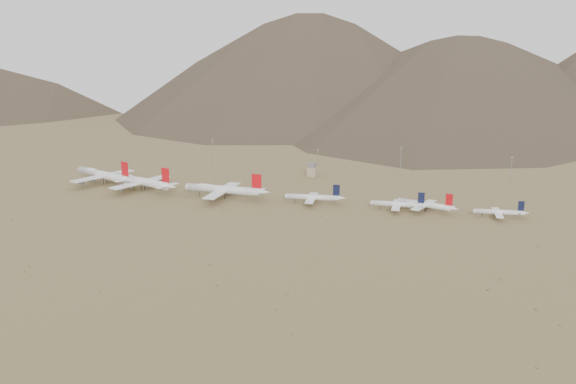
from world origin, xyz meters
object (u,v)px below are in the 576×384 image
(widebody_west, at_px, (104,175))
(narrowbody_b, at_px, (399,204))
(widebody_east, at_px, (224,189))
(narrowbody_a, at_px, (314,197))
(control_tower, at_px, (312,170))
(widebody_centre, at_px, (142,181))

(widebody_west, distance_m, narrowbody_b, 249.02)
(widebody_east, height_order, narrowbody_b, widebody_east)
(widebody_east, xyz_separation_m, narrowbody_a, (70.15, 7.34, -2.30))
(control_tower, bearing_deg, narrowbody_b, -44.09)
(widebody_west, bearing_deg, narrowbody_b, 19.25)
(widebody_centre, relative_size, narrowbody_b, 1.66)
(widebody_centre, distance_m, widebody_east, 73.81)
(widebody_east, bearing_deg, widebody_west, 172.53)
(widebody_east, distance_m, narrowbody_b, 133.60)
(narrowbody_a, xyz_separation_m, narrowbody_b, (63.15, 1.34, -0.33))
(widebody_west, xyz_separation_m, widebody_centre, (41.93, -9.47, -0.23))
(widebody_west, xyz_separation_m, narrowbody_b, (248.97, -3.94, -3.18))
(widebody_centre, xyz_separation_m, widebody_east, (73.74, -3.15, -0.32))
(narrowbody_a, bearing_deg, widebody_east, 177.12)
(narrowbody_a, height_order, narrowbody_b, narrowbody_a)
(widebody_west, distance_m, widebody_centre, 42.99)
(widebody_west, bearing_deg, control_tower, 48.14)
(widebody_west, bearing_deg, widebody_east, 13.93)
(widebody_centre, relative_size, narrowbody_a, 1.55)
(narrowbody_b, bearing_deg, widebody_east, 178.19)
(widebody_west, relative_size, control_tower, 6.05)
(widebody_east, height_order, control_tower, widebody_east)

